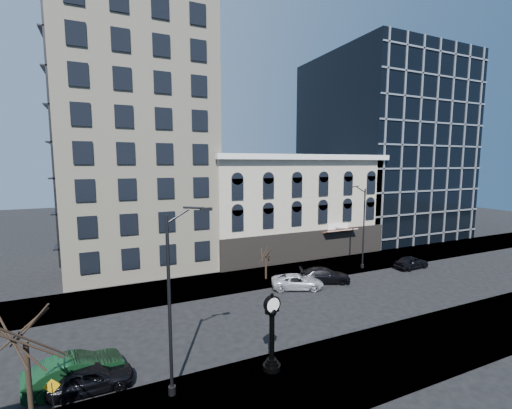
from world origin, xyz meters
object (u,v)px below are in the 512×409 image
car_near_a (92,378)px  car_near_b (75,370)px  street_lamp_near (183,251)px  warning_sign (52,393)px  street_clock (272,335)px

car_near_a → car_near_b: size_ratio=0.84×
street_lamp_near → warning_sign: bearing=177.1°
street_clock → warning_sign: (-10.51, 0.39, -0.57)m
car_near_a → car_near_b: car_near_b is taller
street_lamp_near → car_near_b: bearing=149.0°
warning_sign → car_near_b: (0.67, 2.77, -0.75)m
car_near_a → car_near_b: bearing=43.4°
street_lamp_near → car_near_a: 8.18m
street_clock → car_near_a: (-9.06, 2.31, -1.43)m
street_clock → street_lamp_near: (-4.74, 0.17, 5.18)m
street_clock → car_near_a: 9.46m
street_lamp_near → car_near_b: 8.79m
warning_sign → car_near_b: warning_sign is taller
car_near_b → warning_sign: bearing=154.8°
street_clock → street_lamp_near: bearing=169.5°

